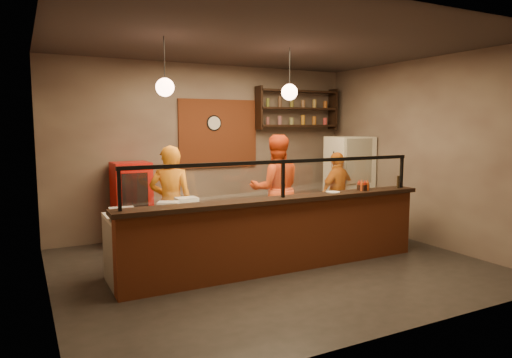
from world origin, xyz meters
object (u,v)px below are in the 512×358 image
cook_left (171,204)px  cook_mid (276,189)px  cook_right (337,193)px  wall_clock (214,123)px  red_cooler (132,204)px  pepper_mill (398,182)px  pizza_dough (319,199)px  condiment_caddy (363,187)px  fridge (349,183)px

cook_left → cook_mid: cook_mid is taller
cook_right → wall_clock: bearing=-47.8°
red_cooler → pepper_mill: red_cooler is taller
cook_left → red_cooler: bearing=-50.4°
pizza_dough → cook_mid: bearing=100.6°
pizza_dough → condiment_caddy: 0.71m
cook_left → red_cooler: (-0.33, 1.22, -0.17)m
cook_right → red_cooler: cook_right is taller
pizza_dough → pepper_mill: 1.32m
red_cooler → condiment_caddy: 3.89m
cook_left → fridge: 3.87m
cook_mid → cook_right: 1.34m
red_cooler → condiment_caddy: red_cooler is taller
fridge → pepper_mill: 1.90m
cook_left → condiment_caddy: size_ratio=10.97×
condiment_caddy → pepper_mill: bearing=-5.4°
wall_clock → cook_left: (-1.33, -1.53, -1.22)m
cook_right → pizza_dough: (-1.13, -0.99, 0.12)m
wall_clock → cook_right: wall_clock is taller
cook_mid → condiment_caddy: bearing=134.1°
wall_clock → condiment_caddy: size_ratio=1.87×
cook_left → pepper_mill: cook_left is taller
pizza_dough → condiment_caddy: (0.54, -0.41, 0.20)m
pizza_dough → wall_clock: bearing=109.4°
wall_clock → pepper_mill: wall_clock is taller
cook_mid → pizza_dough: 1.04m
wall_clock → condiment_caddy: wall_clock is taller
pizza_dough → red_cooler: bearing=140.9°
cook_right → pepper_mill: bearing=79.1°
wall_clock → cook_mid: 1.85m
red_cooler → cook_mid: bearing=-25.0°
cook_left → pepper_mill: 3.59m
cook_left → cook_right: cook_left is taller
wall_clock → pepper_mill: bearing=-54.2°
condiment_caddy → red_cooler: bearing=141.2°
cook_left → condiment_caddy: cook_left is taller
pizza_dough → pepper_mill: (1.20, -0.48, 0.25)m
pepper_mill → pizza_dough: bearing=158.3°
cook_right → pepper_mill: 1.52m
cook_left → fridge: fridge is taller
condiment_caddy → pepper_mill: pepper_mill is taller
fridge → wall_clock: bearing=161.8°
wall_clock → pizza_dough: bearing=-70.6°
cook_left → cook_mid: size_ratio=0.93×
fridge → pepper_mill: bearing=-101.7°
pizza_dough → cook_left: bearing=159.8°
cook_mid → cook_right: (1.32, -0.03, -0.17)m
wall_clock → pizza_dough: (0.82, -2.32, -1.19)m
cook_left → pizza_dough: bearing=-175.4°
fridge → red_cooler: fridge is taller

